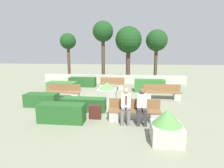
{
  "coord_description": "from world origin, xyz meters",
  "views": [
    {
      "loc": [
        1.58,
        -9.15,
        2.67
      ],
      "look_at": [
        0.52,
        0.5,
        0.9
      ],
      "focal_mm": 28.0,
      "sensor_mm": 36.0,
      "label": 1
    }
  ],
  "objects_px": {
    "bench_front": "(134,113)",
    "planter_corner_left": "(167,126)",
    "planter_corner_right": "(107,93)",
    "tree_rightmost": "(157,41)",
    "suitcase": "(95,112)",
    "bench_left_side": "(112,85)",
    "tree_leftmost": "(68,43)",
    "bench_right_side": "(63,93)",
    "tree_center_left": "(103,33)",
    "bench_back": "(162,93)",
    "person_seated_woman": "(142,104)",
    "person_seated_man": "(126,104)",
    "tree_center_right": "(128,41)"
  },
  "relations": [
    {
      "from": "person_seated_man",
      "to": "suitcase",
      "type": "height_order",
      "value": "person_seated_man"
    },
    {
      "from": "tree_rightmost",
      "to": "planter_corner_left",
      "type": "bearing_deg",
      "value": -95.76
    },
    {
      "from": "person_seated_man",
      "to": "tree_leftmost",
      "type": "height_order",
      "value": "tree_leftmost"
    },
    {
      "from": "planter_corner_right",
      "to": "tree_leftmost",
      "type": "relative_size",
      "value": 0.24
    },
    {
      "from": "planter_corner_left",
      "to": "tree_center_right",
      "type": "relative_size",
      "value": 0.2
    },
    {
      "from": "bench_left_side",
      "to": "bench_back",
      "type": "height_order",
      "value": "same"
    },
    {
      "from": "bench_right_side",
      "to": "tree_center_right",
      "type": "bearing_deg",
      "value": 62.42
    },
    {
      "from": "bench_front",
      "to": "tree_center_left",
      "type": "bearing_deg",
      "value": 106.0
    },
    {
      "from": "person_seated_woman",
      "to": "planter_corner_right",
      "type": "height_order",
      "value": "person_seated_woman"
    },
    {
      "from": "person_seated_man",
      "to": "planter_corner_right",
      "type": "distance_m",
      "value": 2.89
    },
    {
      "from": "bench_left_side",
      "to": "bench_front",
      "type": "bearing_deg",
      "value": -67.88
    },
    {
      "from": "bench_back",
      "to": "tree_rightmost",
      "type": "xyz_separation_m",
      "value": [
        0.45,
        6.56,
        3.32
      ]
    },
    {
      "from": "person_seated_woman",
      "to": "tree_rightmost",
      "type": "xyz_separation_m",
      "value": [
        1.82,
        10.16,
        2.91
      ]
    },
    {
      "from": "planter_corner_left",
      "to": "tree_center_left",
      "type": "xyz_separation_m",
      "value": [
        -3.68,
        11.12,
        3.88
      ]
    },
    {
      "from": "bench_front",
      "to": "bench_back",
      "type": "relative_size",
      "value": 0.97
    },
    {
      "from": "bench_back",
      "to": "tree_rightmost",
      "type": "height_order",
      "value": "tree_rightmost"
    },
    {
      "from": "person_seated_man",
      "to": "tree_center_right",
      "type": "relative_size",
      "value": 0.26
    },
    {
      "from": "bench_front",
      "to": "suitcase",
      "type": "relative_size",
      "value": 2.65
    },
    {
      "from": "tree_center_right",
      "to": "tree_rightmost",
      "type": "distance_m",
      "value": 2.56
    },
    {
      "from": "bench_back",
      "to": "person_seated_man",
      "type": "distance_m",
      "value": 4.13
    },
    {
      "from": "bench_left_side",
      "to": "tree_center_left",
      "type": "bearing_deg",
      "value": 115.82
    },
    {
      "from": "tree_leftmost",
      "to": "bench_left_side",
      "type": "bearing_deg",
      "value": -39.66
    },
    {
      "from": "suitcase",
      "to": "tree_center_left",
      "type": "height_order",
      "value": "tree_center_left"
    },
    {
      "from": "bench_left_side",
      "to": "planter_corner_right",
      "type": "relative_size",
      "value": 1.64
    },
    {
      "from": "tree_center_left",
      "to": "planter_corner_right",
      "type": "bearing_deg",
      "value": -79.38
    },
    {
      "from": "bench_front",
      "to": "planter_corner_left",
      "type": "bearing_deg",
      "value": -58.92
    },
    {
      "from": "bench_back",
      "to": "suitcase",
      "type": "xyz_separation_m",
      "value": [
        -3.21,
        -3.42,
        -0.05
      ]
    },
    {
      "from": "tree_rightmost",
      "to": "person_seated_woman",
      "type": "bearing_deg",
      "value": -100.16
    },
    {
      "from": "planter_corner_right",
      "to": "tree_leftmost",
      "type": "bearing_deg",
      "value": 123.17
    },
    {
      "from": "bench_front",
      "to": "tree_center_right",
      "type": "relative_size",
      "value": 0.4
    },
    {
      "from": "suitcase",
      "to": "bench_left_side",
      "type": "bearing_deg",
      "value": 89.58
    },
    {
      "from": "bench_front",
      "to": "planter_corner_right",
      "type": "bearing_deg",
      "value": 119.46
    },
    {
      "from": "planter_corner_left",
      "to": "tree_leftmost",
      "type": "bearing_deg",
      "value": 122.08
    },
    {
      "from": "person_seated_man",
      "to": "suitcase",
      "type": "bearing_deg",
      "value": 171.49
    },
    {
      "from": "bench_left_side",
      "to": "person_seated_man",
      "type": "bearing_deg",
      "value": -71.16
    },
    {
      "from": "bench_right_side",
      "to": "tree_center_left",
      "type": "distance_m",
      "value": 7.93
    },
    {
      "from": "planter_corner_right",
      "to": "tree_rightmost",
      "type": "xyz_separation_m",
      "value": [
        3.52,
        7.5,
        3.14
      ]
    },
    {
      "from": "tree_rightmost",
      "to": "bench_right_side",
      "type": "bearing_deg",
      "value": -130.78
    },
    {
      "from": "tree_rightmost",
      "to": "person_seated_man",
      "type": "bearing_deg",
      "value": -103.42
    },
    {
      "from": "bench_left_side",
      "to": "tree_center_left",
      "type": "xyz_separation_m",
      "value": [
        -1.22,
        3.71,
        4.05
      ]
    },
    {
      "from": "bench_right_side",
      "to": "tree_leftmost",
      "type": "relative_size",
      "value": 0.45
    },
    {
      "from": "bench_front",
      "to": "tree_center_left",
      "type": "height_order",
      "value": "tree_center_left"
    },
    {
      "from": "planter_corner_right",
      "to": "bench_front",
      "type": "bearing_deg",
      "value": -60.54
    },
    {
      "from": "person_seated_man",
      "to": "suitcase",
      "type": "xyz_separation_m",
      "value": [
        -1.24,
        0.19,
        -0.44
      ]
    },
    {
      "from": "bench_back",
      "to": "bench_right_side",
      "type": "bearing_deg",
      "value": -177.55
    },
    {
      "from": "bench_right_side",
      "to": "tree_center_left",
      "type": "xyz_separation_m",
      "value": [
        1.31,
        6.7,
        4.04
      ]
    },
    {
      "from": "bench_right_side",
      "to": "tree_center_right",
      "type": "height_order",
      "value": "tree_center_right"
    },
    {
      "from": "planter_corner_left",
      "to": "planter_corner_right",
      "type": "distance_m",
      "value": 4.7
    },
    {
      "from": "person_seated_woman",
      "to": "suitcase",
      "type": "distance_m",
      "value": 1.91
    },
    {
      "from": "person_seated_woman",
      "to": "suitcase",
      "type": "bearing_deg",
      "value": 174.38
    }
  ]
}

